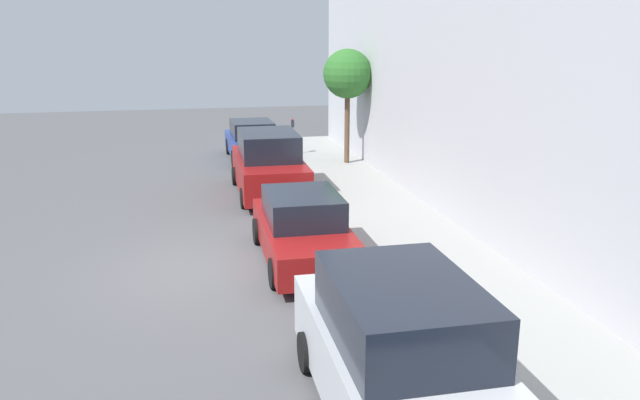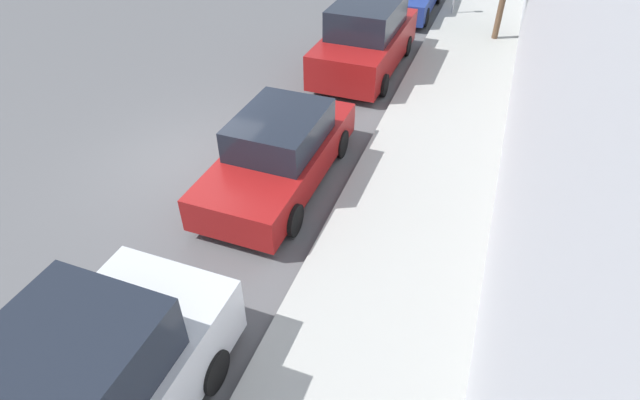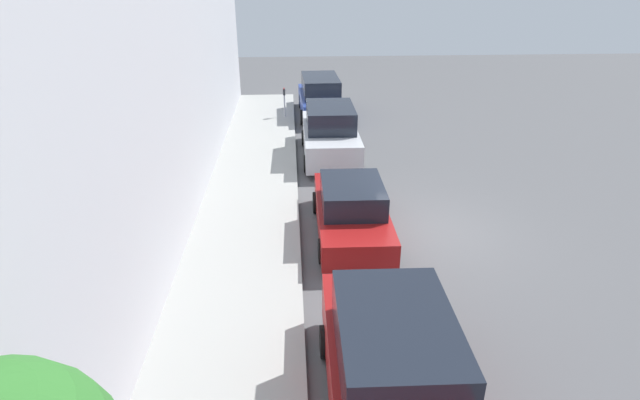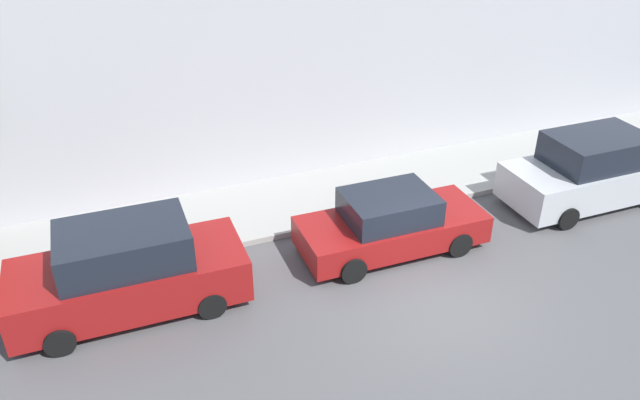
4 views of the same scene
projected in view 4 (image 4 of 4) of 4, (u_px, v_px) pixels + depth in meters
ground_plane at (436, 299)px, 13.60m from camera, size 60.00×60.00×0.00m
sidewalk at (345, 193)px, 17.56m from camera, size 2.92×32.00×0.15m
parked_suv_second at (592, 171)px, 16.86m from camera, size 2.08×4.82×1.98m
parked_sedan_third at (391, 224)px, 14.92m from camera, size 1.92×4.52×1.54m
parked_suv_fourth at (128, 271)px, 12.93m from camera, size 2.08×4.83×1.98m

